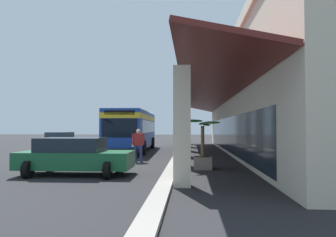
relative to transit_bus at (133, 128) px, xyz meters
The scene contains 8 objects.
ground 7.80m from the transit_bus, 79.37° to the left, with size 120.00×120.00×0.00m, color #262628.
curb_strip 4.58m from the transit_bus, 62.91° to the left, with size 36.16×0.50×0.12m, color #9E998E.
plaza_building 13.66m from the transit_bus, 81.83° to the left, with size 30.44×15.77×7.59m.
transit_bus is the anchor object (origin of this frame).
parked_sedan_white 7.39m from the transit_bus, 106.01° to the right, with size 4.48×2.17×1.47m.
parked_sedan_green 12.48m from the transit_bus, ahead, with size 2.48×4.42×1.47m.
pedestrian 7.95m from the transit_bus, 12.70° to the left, with size 0.50×0.63×1.79m.
potted_palm 11.62m from the transit_bus, 26.36° to the left, with size 1.84×1.76×2.27m.
Camera 1 is at (22.83, 5.13, 1.87)m, focal length 32.55 mm.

